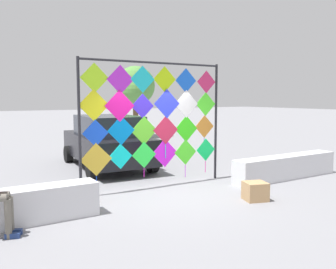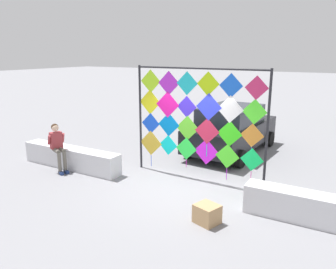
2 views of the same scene
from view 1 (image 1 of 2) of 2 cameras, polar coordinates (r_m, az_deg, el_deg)
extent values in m
plane|color=gray|center=(8.94, -0.11, -9.45)|extent=(120.00, 120.00, 0.00)
cube|color=silver|center=(11.10, 18.23, -4.93)|extent=(3.75, 0.55, 0.68)
cylinder|color=#232328|center=(8.61, -13.89, 0.97)|extent=(0.07, 0.07, 3.31)
cylinder|color=#232328|center=(10.50, 7.60, 1.96)|extent=(0.07, 0.07, 3.31)
cylinder|color=#232328|center=(9.40, -2.11, 11.33)|extent=(4.02, 0.12, 0.06)
cube|color=gold|center=(8.83, -11.34, -3.91)|extent=(0.81, 0.03, 0.81)
cylinder|color=blue|center=(8.95, -11.28, -7.63)|extent=(0.02, 0.02, 0.38)
cube|color=#0DE3E1|center=(9.06, -7.55, -3.47)|extent=(0.64, 0.02, 0.64)
cube|color=#2CF748|center=(9.31, -3.81, -3.25)|extent=(0.69, 0.02, 0.69)
cylinder|color=#E516C8|center=(9.40, -3.82, -6.04)|extent=(0.02, 0.02, 0.24)
cube|color=#DF20F1|center=(9.64, -0.51, -2.95)|extent=(0.78, 0.02, 0.78)
cube|color=#4FF22C|center=(9.96, 2.80, -2.81)|extent=(0.71, 0.02, 0.71)
cylinder|color=#C116E5|center=(10.07, 2.75, -5.79)|extent=(0.02, 0.02, 0.35)
cube|color=#14EC66|center=(10.36, 6.01, -2.42)|extent=(0.65, 0.02, 0.65)
cylinder|color=#E51696|center=(10.45, 5.95, -5.08)|extent=(0.02, 0.02, 0.34)
cube|color=blue|center=(8.75, -11.44, 0.20)|extent=(0.66, 0.02, 0.66)
cylinder|color=gold|center=(8.82, -11.40, -3.05)|extent=(0.02, 0.02, 0.35)
cube|color=#0474D2|center=(8.98, -7.44, 0.65)|extent=(0.74, 0.02, 0.74)
cube|color=#5ED02C|center=(9.26, -3.82, 0.62)|extent=(0.75, 0.02, 0.74)
cylinder|color=#A616E5|center=(9.33, -3.82, -2.63)|extent=(0.02, 0.02, 0.32)
cube|color=#CC2648|center=(9.55, -0.36, 0.72)|extent=(0.76, 0.02, 0.76)
cylinder|color=#16E5BA|center=(9.63, -0.39, -2.65)|extent=(0.02, 0.02, 0.38)
cube|color=#35E31A|center=(9.92, 2.91, 0.91)|extent=(0.73, 0.02, 0.73)
cylinder|color=#C916E5|center=(9.99, 2.86, -2.09)|extent=(0.02, 0.02, 0.32)
cube|color=orange|center=(10.28, 5.81, 1.27)|extent=(0.65, 0.02, 0.65)
cylinder|color=#167AE5|center=(10.33, 5.75, -1.12)|extent=(0.02, 0.02, 0.22)
cube|color=yellow|center=(8.71, -11.69, 4.58)|extent=(0.77, 0.02, 0.77)
cube|color=#E31490|center=(8.92, -7.68, 4.54)|extent=(0.79, 0.02, 0.79)
cylinder|color=#16E56A|center=(8.96, -7.66, 1.09)|extent=(0.02, 0.02, 0.29)
cube|color=#3D28DA|center=(9.21, -4.05, 4.52)|extent=(0.64, 0.02, 0.64)
cylinder|color=#CCE516|center=(9.24, -4.05, 1.79)|extent=(0.02, 0.02, 0.24)
cube|color=#303DF7|center=(9.52, -0.17, 4.92)|extent=(0.78, 0.02, 0.78)
cube|color=white|center=(9.86, 2.93, 4.87)|extent=(0.76, 0.02, 0.76)
cube|color=#50F52D|center=(10.26, 6.00, 4.83)|extent=(0.67, 0.02, 0.67)
cube|color=#ACF023|center=(8.73, -11.60, 8.82)|extent=(0.71, 0.02, 0.71)
cylinder|color=#5B16E5|center=(8.73, -11.55, 5.42)|extent=(0.02, 0.02, 0.33)
cube|color=#B829D6|center=(8.95, -7.57, 8.64)|extent=(0.72, 0.02, 0.72)
cylinder|color=#3BE516|center=(8.95, -7.55, 5.21)|extent=(0.02, 0.02, 0.35)
cube|color=#1DC9D6|center=(9.21, -4.05, 8.75)|extent=(0.68, 0.02, 0.68)
cube|color=#BAEA12|center=(9.53, -0.53, 8.76)|extent=(0.68, 0.02, 0.68)
cylinder|color=#4416E5|center=(9.53, -0.56, 5.73)|extent=(0.02, 0.02, 0.33)
cube|color=blue|center=(9.87, 2.87, 8.55)|extent=(0.67, 0.02, 0.67)
cylinder|color=orange|center=(9.87, 2.82, 5.62)|extent=(0.02, 0.02, 0.34)
cube|color=#CC285F|center=(10.27, 6.11, 8.31)|extent=(0.63, 0.02, 0.63)
cylinder|color=#666056|center=(6.75, -24.07, -12.16)|extent=(0.11, 0.11, 0.68)
cube|color=navy|center=(6.83, -23.45, -14.52)|extent=(0.26, 0.18, 0.09)
cylinder|color=#666056|center=(6.90, -23.73, -11.73)|extent=(0.11, 0.11, 0.68)
cube|color=navy|center=(6.98, -23.14, -14.04)|extent=(0.26, 0.18, 0.09)
cube|color=black|center=(12.37, -9.66, -1.89)|extent=(2.26, 4.67, 0.81)
cube|color=#282D38|center=(12.14, -9.49, 1.44)|extent=(1.89, 2.66, 0.65)
cylinder|color=black|center=(13.66, -15.54, -3.00)|extent=(0.28, 0.62, 0.61)
cylinder|color=black|center=(14.18, -7.83, -2.51)|extent=(0.28, 0.62, 0.61)
cylinder|color=black|center=(10.70, -12.03, -5.36)|extent=(0.28, 0.62, 0.61)
cylinder|color=black|center=(11.36, -2.51, -4.57)|extent=(0.28, 0.62, 0.61)
cube|color=tan|center=(8.62, 13.69, -8.74)|extent=(0.62, 0.59, 0.43)
cylinder|color=brown|center=(21.54, -5.16, 2.74)|extent=(0.31, 0.31, 2.36)
sphere|color=#569342|center=(21.51, -5.20, 7.74)|extent=(2.32, 2.32, 2.32)
sphere|color=#569342|center=(21.04, -5.08, 7.17)|extent=(1.71, 1.71, 1.71)
sphere|color=#569342|center=(21.13, -4.97, 7.38)|extent=(1.26, 1.26, 1.26)
camera|label=2|loc=(8.68, 62.08, 11.55)|focal=35.59mm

